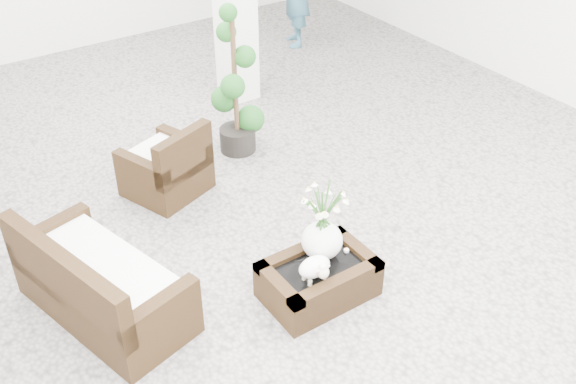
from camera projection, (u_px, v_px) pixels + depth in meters
ground at (282, 242)px, 6.19m from camera, size 11.00×11.00×0.00m
coffee_table at (318, 281)px, 5.53m from camera, size 0.90×0.60×0.31m
sheep_figurine at (314, 269)px, 5.26m from camera, size 0.28×0.23×0.21m
planter_narcissus at (323, 217)px, 5.32m from camera, size 0.44×0.44×0.80m
tealight at (346, 250)px, 5.58m from camera, size 0.04×0.04×0.03m
armchair at (164, 159)px, 6.66m from camera, size 0.91×0.89×0.76m
loveseat at (101, 273)px, 5.24m from camera, size 1.08×1.64×0.80m
topiary at (235, 82)px, 7.07m from camera, size 0.44×0.44×1.67m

